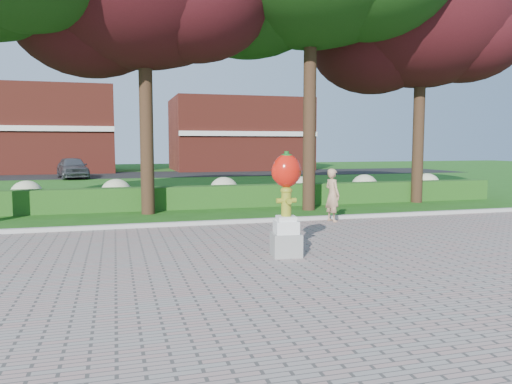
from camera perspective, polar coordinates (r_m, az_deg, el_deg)
ground at (r=11.39m, az=-0.10°, el=-6.15°), size 100.00×100.00×0.00m
walkway at (r=7.72m, az=8.13°, el=-11.69°), size 40.00×14.00×0.04m
curb at (r=14.24m, az=-3.37°, el=-3.51°), size 40.00×0.18×0.15m
lawn_hedge at (r=18.09m, az=-6.11°, el=-0.58°), size 24.00×0.70×0.80m
hydrangea_row at (r=19.16m, az=-4.93°, el=0.22°), size 20.10×1.10×0.99m
street at (r=38.92m, az=-11.33°, el=1.98°), size 50.00×8.00×0.02m
building_left at (r=45.30m, az=-24.82°, el=6.48°), size 14.00×8.00×7.00m
building_right at (r=46.08m, az=-1.97°, el=6.58°), size 12.00×8.00×6.40m
tree_far_right at (r=21.26m, az=18.07°, el=17.89°), size 7.88×6.72×10.21m
hydrant_sculpture at (r=10.03m, az=3.48°, el=-1.02°), size 0.64×0.64×2.12m
woman at (r=14.74m, az=8.72°, el=-0.34°), size 0.48×0.63×1.56m
parked_car at (r=35.96m, az=-20.24°, el=2.66°), size 2.60×4.54×1.46m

